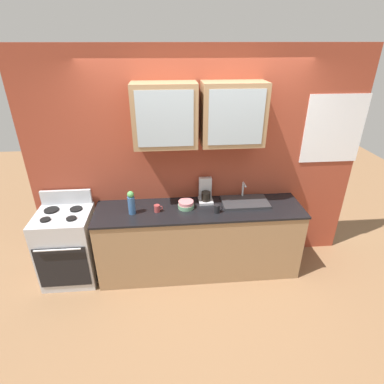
% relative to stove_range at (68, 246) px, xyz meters
% --- Properties ---
extents(ground_plane, '(10.00, 10.00, 0.00)m').
position_rel_stove_range_xyz_m(ground_plane, '(1.58, -0.00, -0.45)').
color(ground_plane, brown).
extents(back_wall_unit, '(3.96, 0.43, 2.64)m').
position_rel_stove_range_xyz_m(back_wall_unit, '(1.58, 0.31, 1.01)').
color(back_wall_unit, '#993D28').
rests_on(back_wall_unit, ground_plane).
extents(counter, '(2.45, 0.62, 0.89)m').
position_rel_stove_range_xyz_m(counter, '(1.58, -0.00, -0.01)').
color(counter, '#93704C').
rests_on(counter, ground_plane).
extents(stove_range, '(0.62, 0.61, 1.07)m').
position_rel_stove_range_xyz_m(stove_range, '(0.00, 0.00, 0.00)').
color(stove_range, silver).
rests_on(stove_range, ground_plane).
extents(sink_faucet, '(0.56, 0.34, 0.22)m').
position_rel_stove_range_xyz_m(sink_faucet, '(2.14, 0.09, 0.46)').
color(sink_faucet, '#2D2D30').
rests_on(sink_faucet, counter).
extents(bowl_stack, '(0.19, 0.19, 0.09)m').
position_rel_stove_range_xyz_m(bowl_stack, '(1.42, 0.04, 0.48)').
color(bowl_stack, '#669972').
rests_on(bowl_stack, counter).
extents(vase, '(0.08, 0.08, 0.28)m').
position_rel_stove_range_xyz_m(vase, '(0.80, -0.04, 0.58)').
color(vase, '#33598C').
rests_on(vase, counter).
extents(cup_near_sink, '(0.10, 0.07, 0.10)m').
position_rel_stove_range_xyz_m(cup_near_sink, '(1.76, -0.10, 0.49)').
color(cup_near_sink, black).
rests_on(cup_near_sink, counter).
extents(cup_near_bowls, '(0.10, 0.07, 0.08)m').
position_rel_stove_range_xyz_m(cup_near_bowls, '(1.08, -0.02, 0.48)').
color(cup_near_bowls, '#993838').
rests_on(cup_near_bowls, counter).
extents(coffee_maker, '(0.17, 0.20, 0.29)m').
position_rel_stove_range_xyz_m(coffee_maker, '(1.67, 0.19, 0.55)').
color(coffee_maker, '#B7B7BC').
rests_on(coffee_maker, counter).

